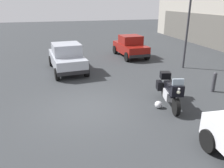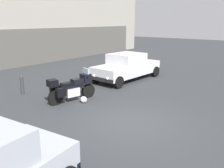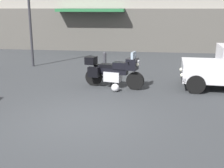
{
  "view_description": "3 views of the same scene",
  "coord_description": "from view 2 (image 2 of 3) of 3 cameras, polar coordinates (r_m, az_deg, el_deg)",
  "views": [
    {
      "loc": [
        7.6,
        -0.95,
        3.89
      ],
      "look_at": [
        0.14,
        1.0,
        0.99
      ],
      "focal_mm": 35.53,
      "sensor_mm": 36.0,
      "label": 1
    },
    {
      "loc": [
        -6.44,
        -4.22,
        3.4
      ],
      "look_at": [
        0.73,
        1.32,
        1.02
      ],
      "focal_mm": 38.89,
      "sensor_mm": 36.0,
      "label": 2
    },
    {
      "loc": [
        1.83,
        -6.88,
        2.84
      ],
      "look_at": [
        0.76,
        0.71,
        0.81
      ],
      "focal_mm": 46.2,
      "sensor_mm": 36.0,
      "label": 3
    }
  ],
  "objects": [
    {
      "name": "ground_plane",
      "position": [
        8.41,
        4.14,
        -9.17
      ],
      "size": [
        80.0,
        80.0,
        0.0
      ],
      "primitive_type": "plane",
      "color": "#2D3033"
    },
    {
      "name": "motorcycle",
      "position": [
        10.54,
        -9.52,
        -0.79
      ],
      "size": [
        2.23,
        1.01,
        1.36
      ],
      "rotation": [
        0.0,
        0.0,
        -0.23
      ],
      "color": "black",
      "rests_on": "ground"
    },
    {
      "name": "helmet",
      "position": [
        10.41,
        -6.68,
        -3.65
      ],
      "size": [
        0.28,
        0.28,
        0.28
      ],
      "primitive_type": "sphere",
      "color": "silver",
      "rests_on": "ground"
    },
    {
      "name": "car_sedan_far",
      "position": [
        14.26,
        3.51,
        4.1
      ],
      "size": [
        4.65,
        2.14,
        1.56
      ],
      "rotation": [
        0.0,
        0.0,
        3.08
      ],
      "color": "silver",
      "rests_on": "ground"
    },
    {
      "name": "bollard_curbside",
      "position": [
        12.17,
        -20.42,
        -0.08
      ],
      "size": [
        0.16,
        0.16,
        0.92
      ],
      "color": "#333338",
      "rests_on": "ground"
    }
  ]
}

